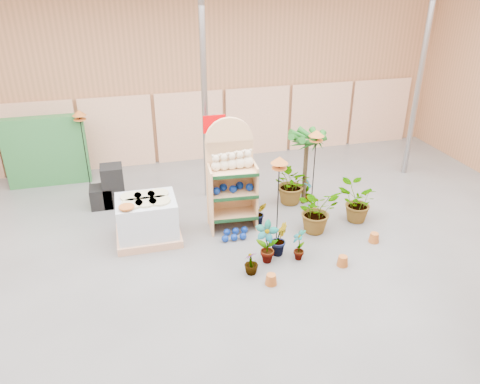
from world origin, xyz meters
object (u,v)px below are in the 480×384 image
at_px(pallet_stack, 147,219).
at_px(bird_table_front, 279,163).
at_px(display_shelf, 231,178).
at_px(potted_plant_2, 317,210).

xyz_separation_m(pallet_stack, bird_table_front, (2.57, -0.70, 1.26)).
xyz_separation_m(display_shelf, potted_plant_2, (1.68, -0.76, -0.60)).
height_order(pallet_stack, bird_table_front, bird_table_front).
bearing_deg(display_shelf, potted_plant_2, -19.85).
distance_m(pallet_stack, bird_table_front, 2.95).
relative_size(pallet_stack, bird_table_front, 0.70).
bearing_deg(bird_table_front, display_shelf, 130.53).
height_order(display_shelf, pallet_stack, display_shelf).
bearing_deg(display_shelf, bird_table_front, -45.12).
bearing_deg(potted_plant_2, pallet_stack, 170.75).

